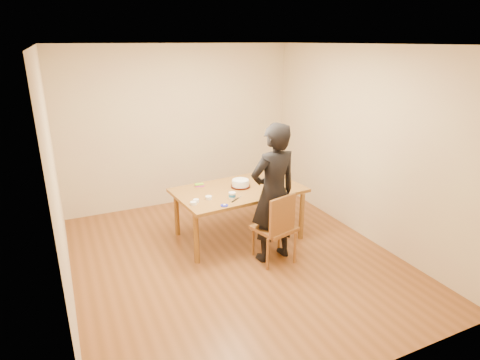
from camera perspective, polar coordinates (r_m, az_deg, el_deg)
name	(u,v)px	position (r m, az deg, el deg)	size (l,w,h in m)	color
room_shell	(223,154)	(5.19, -2.37, 3.69)	(4.00, 4.50, 2.70)	brown
dining_table	(239,190)	(5.69, -0.21, -1.47)	(1.77, 1.05, 0.04)	brown
dining_chair	(274,228)	(5.23, 4.88, -6.82)	(0.47, 0.47, 0.04)	brown
cake_plate	(240,186)	(5.75, 0.07, -0.90)	(0.28, 0.28, 0.02)	red
cake	(240,183)	(5.73, 0.07, -0.43)	(0.24, 0.24, 0.08)	white
frosting_dome	(240,180)	(5.71, 0.07, 0.06)	(0.24, 0.24, 0.03)	white
frosting_tub	(232,195)	(5.33, -1.12, -2.19)	(0.09, 0.09, 0.08)	white
frosting_lid	(224,205)	(5.11, -2.24, -3.64)	(0.10, 0.10, 0.01)	#181AA0
frosting_dollop	(224,205)	(5.10, -2.24, -3.50)	(0.04, 0.04, 0.02)	white
ramekin_green	(196,201)	(5.25, -6.27, -2.94)	(0.08, 0.08, 0.04)	white
ramekin_yellow	(209,198)	(5.32, -4.48, -2.52)	(0.09, 0.09, 0.04)	white
ramekin_multi	(193,203)	(5.17, -6.64, -3.30)	(0.08, 0.08, 0.04)	white
candy_box_pink	(200,186)	(5.80, -5.76, -0.80)	(0.13, 0.06, 0.02)	#DA3381
candy_box_green	(199,184)	(5.80, -5.83, -0.61)	(0.12, 0.06, 0.02)	green
spatula	(235,200)	(5.28, -0.68, -2.84)	(0.17, 0.02, 0.01)	black
person	(273,194)	(5.08, 4.78, -1.95)	(0.66, 0.44, 1.82)	black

